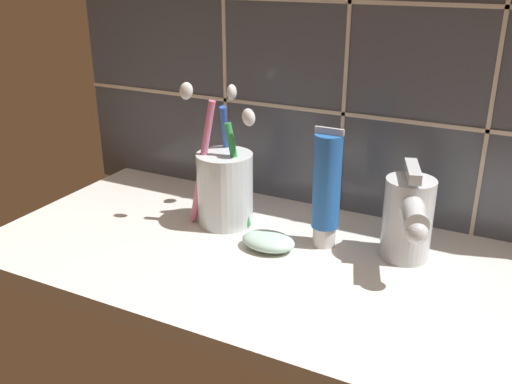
% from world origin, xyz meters
% --- Properties ---
extents(sink_counter, '(0.72, 0.34, 0.02)m').
position_xyz_m(sink_counter, '(0.00, 0.00, 0.01)').
color(sink_counter, silver).
rests_on(sink_counter, ground).
extents(tile_wall_backsplash, '(0.82, 0.02, 0.42)m').
position_xyz_m(tile_wall_backsplash, '(0.00, 0.17, 0.21)').
color(tile_wall_backsplash, '#4C515B').
rests_on(tile_wall_backsplash, ground).
extents(toothbrush_cup, '(0.10, 0.10, 0.19)m').
position_xyz_m(toothbrush_cup, '(-0.10, 0.06, 0.07)').
color(toothbrush_cup, silver).
rests_on(toothbrush_cup, sink_counter).
extents(toothpaste_tube, '(0.04, 0.03, 0.15)m').
position_xyz_m(toothpaste_tube, '(0.04, 0.06, 0.09)').
color(toothpaste_tube, white).
rests_on(toothpaste_tube, sink_counter).
extents(sink_faucet, '(0.07, 0.12, 0.11)m').
position_xyz_m(sink_faucet, '(0.14, 0.06, 0.07)').
color(sink_faucet, silver).
rests_on(sink_faucet, sink_counter).
extents(soap_bar, '(0.07, 0.05, 0.02)m').
position_xyz_m(soap_bar, '(-0.02, 0.01, 0.03)').
color(soap_bar, silver).
rests_on(soap_bar, sink_counter).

